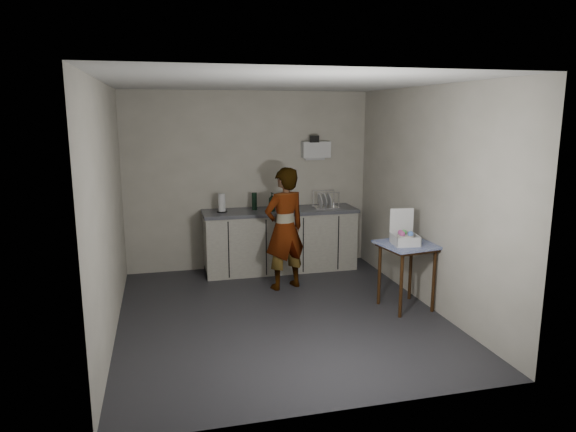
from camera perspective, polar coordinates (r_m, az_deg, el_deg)
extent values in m
plane|color=#28282D|center=(6.02, -0.89, -10.93)|extent=(4.00, 4.00, 0.00)
cube|color=#B7B2A0|center=(7.59, -4.34, 3.89)|extent=(3.60, 0.02, 2.60)
cube|color=#B7B2A0|center=(6.30, 15.14, 1.98)|extent=(0.02, 4.00, 2.60)
cube|color=#B7B2A0|center=(5.54, -19.26, 0.48)|extent=(0.02, 4.00, 2.60)
cube|color=white|center=(5.58, -0.97, 14.55)|extent=(3.60, 4.00, 0.01)
cube|color=black|center=(7.66, -0.86, -5.67)|extent=(2.20, 0.52, 0.08)
cube|color=beige|center=(7.55, -0.87, -2.84)|extent=(2.20, 0.58, 0.86)
cube|color=#494B53|center=(7.45, -0.88, 0.55)|extent=(2.24, 0.62, 0.05)
cube|color=black|center=(7.14, -6.61, -3.76)|extent=(0.02, 0.01, 0.80)
cube|color=black|center=(7.22, -2.43, -3.52)|extent=(0.02, 0.01, 0.80)
cube|color=black|center=(7.34, 1.70, -3.26)|extent=(0.01, 0.01, 0.80)
cube|color=black|center=(7.50, 5.61, -3.00)|extent=(0.02, 0.01, 0.80)
cube|color=white|center=(7.70, 3.12, 7.38)|extent=(0.42, 0.16, 0.24)
cube|color=white|center=(7.76, 2.99, 6.38)|extent=(0.30, 0.06, 0.04)
cube|color=black|center=(7.60, 2.95, 8.54)|extent=(0.14, 0.02, 0.10)
cylinder|color=#3B200D|center=(5.97, 12.45, -7.68)|extent=(0.04, 0.04, 0.73)
cylinder|color=#3B200D|center=(6.23, 15.88, -7.04)|extent=(0.04, 0.04, 0.73)
cylinder|color=#3B200D|center=(6.32, 10.12, -6.50)|extent=(0.04, 0.04, 0.73)
cylinder|color=#3B200D|center=(6.57, 13.44, -5.95)|extent=(0.04, 0.04, 0.73)
cube|color=#3B200D|center=(6.16, 13.13, -3.39)|extent=(0.61, 0.61, 0.04)
cube|color=navy|center=(6.15, 13.14, -3.11)|extent=(0.70, 0.70, 0.03)
imported|color=#B2A593|center=(6.69, -0.38, -1.42)|extent=(0.68, 0.56, 1.61)
imported|color=black|center=(7.30, -1.79, 1.58)|extent=(0.14, 0.14, 0.27)
cylinder|color=red|center=(7.41, -1.19, 1.16)|extent=(0.06, 0.06, 0.12)
cylinder|color=black|center=(7.40, -3.76, 1.64)|extent=(0.07, 0.07, 0.25)
cylinder|color=black|center=(7.31, -7.35, 0.49)|extent=(0.15, 0.15, 0.01)
cylinder|color=white|center=(7.28, -7.37, 1.51)|extent=(0.10, 0.10, 0.25)
cube|color=white|center=(7.59, 4.21, 0.98)|extent=(0.36, 0.27, 0.02)
cylinder|color=white|center=(7.41, 3.32, 1.72)|extent=(0.01, 0.01, 0.23)
cylinder|color=white|center=(7.51, 5.67, 1.82)|extent=(0.01, 0.01, 0.23)
cylinder|color=white|center=(7.63, 2.80, 2.01)|extent=(0.01, 0.01, 0.23)
cylinder|color=white|center=(7.73, 5.09, 2.10)|extent=(0.01, 0.01, 0.23)
cylinder|color=white|center=(7.54, 3.58, 1.75)|extent=(0.04, 0.20, 0.20)
cylinder|color=white|center=(7.57, 4.09, 1.78)|extent=(0.04, 0.20, 0.20)
cylinder|color=white|center=(7.59, 4.61, 1.80)|extent=(0.04, 0.20, 0.20)
cube|color=white|center=(6.09, 12.86, -3.06)|extent=(0.32, 0.32, 0.01)
cube|color=white|center=(5.95, 13.32, -2.85)|extent=(0.28, 0.05, 0.10)
cube|color=white|center=(6.20, 12.47, -2.23)|extent=(0.28, 0.05, 0.10)
cube|color=white|center=(6.03, 11.66, -2.58)|extent=(0.05, 0.28, 0.10)
cube|color=white|center=(6.12, 14.09, -2.48)|extent=(0.05, 0.28, 0.10)
cube|color=white|center=(6.17, 12.52, -0.47)|extent=(0.28, 0.05, 0.28)
cylinder|color=white|center=(6.08, 12.88, -2.53)|extent=(0.19, 0.19, 0.10)
sphere|color=#E153A5|center=(6.02, 12.59, -1.97)|extent=(0.06, 0.06, 0.06)
sphere|color=#5C92FB|center=(6.04, 13.45, -1.95)|extent=(0.06, 0.06, 0.06)
sphere|color=#60EB68|center=(6.10, 12.77, -1.78)|extent=(0.06, 0.06, 0.06)
sphere|color=#E153A5|center=(6.09, 12.41, -1.81)|extent=(0.06, 0.06, 0.06)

